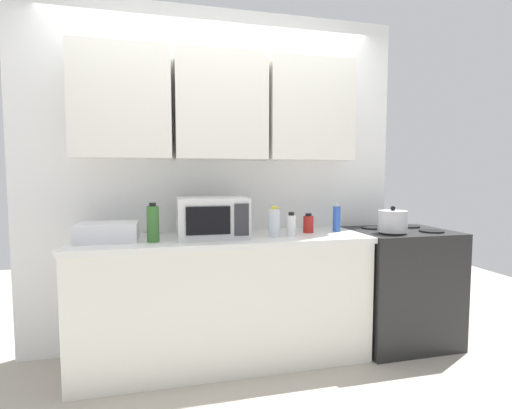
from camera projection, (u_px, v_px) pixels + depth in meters
wall_back_with_cabinets at (219, 144)px, 2.85m from camera, size 2.93×0.38×2.60m
counter_run at (224, 298)px, 2.71m from camera, size 2.06×0.63×0.90m
stove_range at (399, 285)px, 3.02m from camera, size 0.76×0.64×0.91m
kettle at (393, 221)px, 2.80m from camera, size 0.21×0.21×0.20m
microwave at (212, 217)px, 2.63m from camera, size 0.48×0.37×0.28m
dish_rack at (108, 232)px, 2.49m from camera, size 0.38×0.30×0.12m
bottle_blue_cleaner at (337, 218)px, 2.92m from camera, size 0.06×0.06×0.22m
bottle_red_sauce at (308, 224)px, 2.85m from camera, size 0.08×0.08×0.15m
bottle_green_oil at (153, 224)px, 2.44m from camera, size 0.08×0.08×0.26m
bottle_white_jar at (291, 225)px, 2.67m from camera, size 0.06×0.06×0.17m
bottle_clear_tall at (274, 222)px, 2.65m from camera, size 0.08×0.08×0.22m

